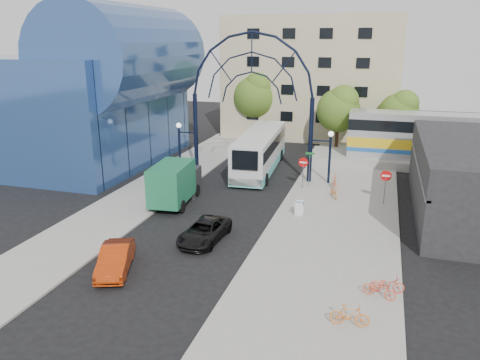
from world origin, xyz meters
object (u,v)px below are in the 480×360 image
(do_not_enter_sign, at_px, (386,179))
(bike_far_b, at_px, (350,315))
(red_sedan, at_px, (115,259))
(bike_near_a, at_px, (334,192))
(bike_far_c, at_px, (379,289))
(bike_near_b, at_px, (335,181))
(bike_far_a, at_px, (387,284))
(black_suv, at_px, (204,231))
(tree_north_b, at_px, (256,94))
(tree_north_c, at_px, (400,111))
(city_bus, at_px, (260,151))
(tree_north_a, at_px, (340,108))
(green_truck, at_px, (176,182))
(sandwich_board, at_px, (299,207))
(street_name_sign, at_px, (310,162))
(stop_sign, at_px, (303,165))
(gateway_arch, at_px, (252,76))

(do_not_enter_sign, bearing_deg, bike_far_b, -94.37)
(red_sedan, relative_size, bike_near_a, 2.66)
(bike_far_c, bearing_deg, bike_near_b, 29.28)
(bike_near_b, distance_m, bike_far_a, 15.93)
(black_suv, xyz_separation_m, bike_far_c, (9.98, -3.74, -0.08))
(tree_north_b, height_order, bike_near_b, tree_north_b)
(tree_north_b, distance_m, tree_north_c, 16.15)
(city_bus, bearing_deg, bike_far_a, -63.85)
(tree_north_a, bearing_deg, green_truck, -116.01)
(tree_north_a, height_order, red_sedan, tree_north_a)
(tree_north_c, relative_size, bike_near_b, 3.65)
(sandwich_board, xyz_separation_m, bike_near_b, (1.62, 6.78, -0.09))
(street_name_sign, height_order, tree_north_a, tree_north_a)
(do_not_enter_sign, height_order, sandwich_board, do_not_enter_sign)
(red_sedan, relative_size, bike_far_b, 2.49)
(black_suv, height_order, bike_far_b, black_suv)
(tree_north_c, relative_size, bike_near_a, 4.24)
(stop_sign, distance_m, bike_far_a, 16.07)
(sandwich_board, height_order, bike_far_c, sandwich_board)
(street_name_sign, height_order, red_sedan, street_name_sign)
(gateway_arch, distance_m, bike_far_b, 23.55)
(city_bus, distance_m, bike_far_a, 22.28)
(tree_north_a, xyz_separation_m, bike_far_b, (3.66, -31.82, -3.99))
(gateway_arch, distance_m, bike_far_c, 21.90)
(stop_sign, xyz_separation_m, street_name_sign, (0.40, 0.60, 0.14))
(green_truck, distance_m, black_suv, 7.27)
(tree_north_b, relative_size, bike_near_b, 4.50)
(street_name_sign, distance_m, city_bus, 6.48)
(do_not_enter_sign, height_order, bike_far_c, do_not_enter_sign)
(bike_near_a, bearing_deg, city_bus, 117.74)
(bike_near_a, bearing_deg, street_name_sign, 113.43)
(sandwich_board, relative_size, red_sedan, 0.24)
(tree_north_a, height_order, bike_far_a, tree_north_a)
(bike_near_a, relative_size, bike_far_a, 0.96)
(stop_sign, xyz_separation_m, do_not_enter_sign, (6.20, -2.00, -0.02))
(do_not_enter_sign, bearing_deg, street_name_sign, 155.84)
(black_suv, relative_size, bike_far_c, 2.83)
(tree_north_c, distance_m, bike_near_a, 18.55)
(bike_far_a, relative_size, bike_far_b, 0.98)
(sandwich_board, distance_m, city_bus, 12.01)
(bike_far_c, bearing_deg, bike_near_a, 30.57)
(black_suv, distance_m, bike_far_a, 10.80)
(black_suv, bearing_deg, bike_far_a, -13.64)
(tree_north_c, bearing_deg, bike_far_a, -91.64)
(bike_far_c, bearing_deg, tree_north_c, 14.05)
(do_not_enter_sign, bearing_deg, tree_north_c, 86.42)
(city_bus, bearing_deg, sandwich_board, -66.60)
(bike_near_a, bearing_deg, gateway_arch, 132.17)
(street_name_sign, height_order, tree_north_b, tree_north_b)
(gateway_arch, relative_size, sandwich_board, 13.80)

